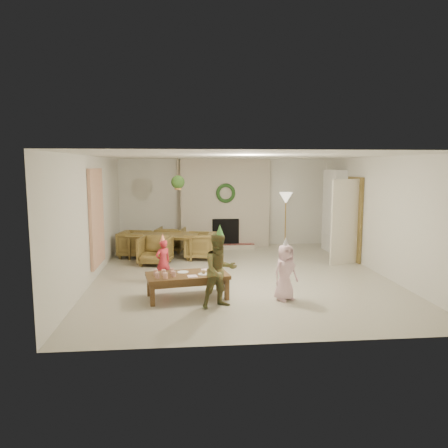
{
  "coord_description": "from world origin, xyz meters",
  "views": [
    {
      "loc": [
        -1.15,
        -8.68,
        2.3
      ],
      "look_at": [
        -0.3,
        0.4,
        1.05
      ],
      "focal_mm": 34.02,
      "sensor_mm": 36.0,
      "label": 1
    }
  ],
  "objects": [
    {
      "name": "child_pink",
      "position": [
        0.56,
        -1.71,
        0.49
      ],
      "size": [
        0.57,
        0.49,
        0.98
      ],
      "primitive_type": "imported",
      "rotation": [
        0.0,
        0.0,
        0.47
      ],
      "color": "#F3C3D1",
      "rests_on": "floor"
    },
    {
      "name": "fireplace_mass",
      "position": [
        0.0,
        3.3,
        1.25
      ],
      "size": [
        2.5,
        0.4,
        2.5
      ],
      "primitive_type": "cube",
      "color": "#522D15",
      "rests_on": "floor"
    },
    {
      "name": "cup_d",
      "position": [
        -1.52,
        -1.51,
        0.48
      ],
      "size": [
        0.09,
        0.09,
        0.1
      ],
      "primitive_type": "cylinder",
      "rotation": [
        0.0,
        0.0,
        0.17
      ],
      "color": "silver",
      "rests_on": "coffee_table_top"
    },
    {
      "name": "fireplace_firebox",
      "position": [
        0.0,
        3.12,
        0.45
      ],
      "size": [
        0.75,
        0.12,
        0.75
      ],
      "primitive_type": "cube",
      "color": "black",
      "rests_on": "floor"
    },
    {
      "name": "plate_b",
      "position": [
        -0.83,
        -1.5,
        0.44
      ],
      "size": [
        0.22,
        0.22,
        0.01
      ],
      "primitive_type": "cylinder",
      "rotation": [
        0.0,
        0.0,
        0.17
      ],
      "color": "white",
      "rests_on": "coffee_table_top"
    },
    {
      "name": "floor_lamp_base",
      "position": [
        1.69,
        3.0,
        0.02
      ],
      "size": [
        0.29,
        0.29,
        0.03
      ],
      "primitive_type": "cylinder",
      "color": "gold",
      "rests_on": "floor"
    },
    {
      "name": "coffee_table_apron",
      "position": [
        -1.12,
        -1.44,
        0.32
      ],
      "size": [
        1.38,
        0.81,
        0.09
      ],
      "primitive_type": "cube",
      "rotation": [
        0.0,
        0.0,
        0.17
      ],
      "color": "brown",
      "rests_on": "floor"
    },
    {
      "name": "party_hat_pink",
      "position": [
        0.56,
        -1.71,
        1.02
      ],
      "size": [
        0.16,
        0.16,
        0.18
      ],
      "primitive_type": "cone",
      "rotation": [
        0.0,
        0.0,
        0.29
      ],
      "color": "silver",
      "rests_on": "child_pink"
    },
    {
      "name": "books_row_lower",
      "position": [
        2.8,
        2.15,
        0.59
      ],
      "size": [
        0.2,
        0.4,
        0.24
      ],
      "primitive_type": "cube",
      "color": "red",
      "rests_on": "bookshelf_shelf_a"
    },
    {
      "name": "bookshelf_shelf_a",
      "position": [
        2.82,
        2.3,
        0.45
      ],
      "size": [
        0.3,
        0.92,
        0.03
      ],
      "primitive_type": "cube",
      "color": "white",
      "rests_on": "bookshelf_carcass"
    },
    {
      "name": "coffee_leg_br",
      "position": [
        -0.54,
        -1.05,
        0.18
      ],
      "size": [
        0.09,
        0.09,
        0.37
      ],
      "primitive_type": "cube",
      "rotation": [
        0.0,
        0.0,
        0.17
      ],
      "color": "brown",
      "rests_on": "floor"
    },
    {
      "name": "coffee_leg_fl",
      "position": [
        -1.7,
        -1.83,
        0.18
      ],
      "size": [
        0.09,
        0.09,
        0.37
      ],
      "primitive_type": "cube",
      "rotation": [
        0.0,
        0.0,
        0.17
      ],
      "color": "brown",
      "rests_on": "floor"
    },
    {
      "name": "bookshelf_shelf_b",
      "position": [
        2.82,
        2.3,
        0.85
      ],
      "size": [
        0.3,
        0.92,
        0.03
      ],
      "primitive_type": "cube",
      "color": "white",
      "rests_on": "bookshelf_carcass"
    },
    {
      "name": "bookshelf_shelf_d",
      "position": [
        2.82,
        2.3,
        1.65
      ],
      "size": [
        0.3,
        0.92,
        0.03
      ],
      "primitive_type": "cube",
      "color": "white",
      "rests_on": "bookshelf_carcass"
    },
    {
      "name": "coffee_table_top",
      "position": [
        -1.12,
        -1.44,
        0.4
      ],
      "size": [
        1.5,
        0.93,
        0.06
      ],
      "primitive_type": "cube",
      "rotation": [
        0.0,
        0.0,
        0.17
      ],
      "color": "brown",
      "rests_on": "floor"
    },
    {
      "name": "cup_b",
      "position": [
        -1.66,
        -1.48,
        0.48
      ],
      "size": [
        0.09,
        0.09,
        0.1
      ],
      "primitive_type": "cylinder",
      "rotation": [
        0.0,
        0.0,
        0.17
      ],
      "color": "silver",
      "rests_on": "coffee_table_top"
    },
    {
      "name": "hanging_plant_cord",
      "position": [
        -1.3,
        1.5,
        2.15
      ],
      "size": [
        0.01,
        0.01,
        0.7
      ],
      "primitive_type": "cylinder",
      "color": "tan",
      "rests_on": "ceiling"
    },
    {
      "name": "floor_lamp_shade",
      "position": [
        1.69,
        3.0,
        1.41
      ],
      "size": [
        0.38,
        0.38,
        0.31
      ],
      "primitive_type": "cone",
      "rotation": [
        3.14,
        0.0,
        0.0
      ],
      "color": "beige",
      "rests_on": "floor_lamp_post"
    },
    {
      "name": "books_row_mid",
      "position": [
        2.8,
        2.35,
        0.99
      ],
      "size": [
        0.2,
        0.44,
        0.24
      ],
      "primitive_type": "cube",
      "color": "navy",
      "rests_on": "bookshelf_shelf_b"
    },
    {
      "name": "napkin_right",
      "position": [
        -0.78,
        -1.19,
        0.44
      ],
      "size": [
        0.19,
        0.19,
        0.01
      ],
      "primitive_type": "cube",
      "rotation": [
        0.0,
        0.0,
        0.17
      ],
      "color": "#FFBBD7",
      "rests_on": "coffee_table_top"
    },
    {
      "name": "coffee_leg_fr",
      "position": [
        -0.44,
        -1.62,
        0.18
      ],
      "size": [
        0.09,
        0.09,
        0.37
      ],
      "primitive_type": "cube",
      "rotation": [
        0.0,
        0.0,
        0.17
      ],
      "color": "brown",
      "rests_on": "floor"
    },
    {
      "name": "plate_a",
      "position": [
        -1.19,
        -1.32,
        0.44
      ],
      "size": [
        0.22,
        0.22,
        0.01
      ],
      "primitive_type": "cylinder",
      "rotation": [
        0.0,
        0.0,
        0.17
      ],
      "color": "white",
      "rests_on": "coffee_table_top"
    },
    {
      "name": "cup_a",
      "position": [
        -1.62,
        -1.69,
        0.48
      ],
      "size": [
        0.09,
        0.09,
        0.1
      ],
      "primitive_type": "cylinder",
      "rotation": [
        0.0,
        0.0,
        0.17
      ],
      "color": "silver",
      "rests_on": "coffee_table_top"
    },
    {
      "name": "dining_chair_far",
      "position": [
        -1.53,
        2.67,
        0.33
      ],
      "size": [
        0.85,
        0.86,
        0.67
      ],
      "primitive_type": "imported",
      "rotation": [
        0.0,
        0.0,
        2.93
      ],
      "color": "brown",
      "rests_on": "floor"
    },
    {
      "name": "party_hat_plaid",
      "position": [
        -0.59,
        -1.98,
        1.27
      ],
      "size": [
        0.15,
        0.15,
        0.2
      ],
      "primitive_type": "cone",
      "rotation": [
        0.0,
        0.0,
        0.0
      ],
      "color": "#59B64E",
      "rests_on": "child_plaid"
    },
    {
      "name": "party_hat_red",
      "position": [
        -1.59,
        -0.44,
        0.91
      ],
      "size": [
        0.14,
        0.14,
        0.16
      ],
      "primitive_type": "cone",
      "rotation": [
        0.0,
        0.0,
        0.21
      ],
      "color": "#F3B351",
      "rests_on": "child_red"
    },
    {
      "name": "wall_left",
      "position": [
        -3.0,
        0.0,
        1.25
      ],
      "size": [
        0.0,
        7.0,
        7.0
      ],
      "primitive_type": "plane",
      "rotation": [
        1.57,
        0.0,
        1.57
      ],
      "color": "silver",
      "rests_on": "floor"
    },
    {
      "name": "dining_table",
      "position": [
        -1.69,
        1.93,
        0.3
      ],
      "size": [
        1.88,
        1.29,
        0.6
      ],
      "primitive_type": "imported",
      "rotation": [
        0.0,
        0.0,
        -0.21
      ],
      "color": "brown",
      "rests_on": "floor"
    },
    {
      "name": "dining_chair_left",
      "position": [
        -2.42,
        2.09,
        0.33
      ],
      "size": [
        0.86,
        0.85,
        0.67
      ],
      "primitive_type": "imported",
      "rotation": [
        0.0,
        0.0,
        1.36
      ],
      "color": "brown",
      "rests_on": "floor"
    },
    {
      "name": "child_red",
      "position": [
        -1.59,
        -0.44,
        0.43
      ],
      "size": [
        0.38,
        0.34,
        0.87
      ],
      "primitive_type": "imported",
      "rotation": [
        0.0,
        0.0,
        3.7
      ],
      "color": "red",
      "rests_on": "floor"
    },
    {
      "name": "ceiling",
      "position": [
        0.0,
        0.0,
        2.5
      ],
      "size": [
        7.0,
        7.0,
        0.0
      ],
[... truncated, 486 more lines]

